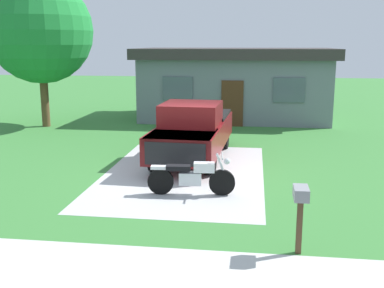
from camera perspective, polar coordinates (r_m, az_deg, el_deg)
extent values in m
plane|color=#3A7D37|center=(13.79, -0.97, -3.62)|extent=(80.00, 80.00, 0.00)
cube|color=#BABABA|center=(13.79, -0.97, -3.60)|extent=(4.62, 7.44, 0.01)
cube|color=beige|center=(8.29, -7.38, -14.86)|extent=(36.00, 1.80, 0.01)
cylinder|color=black|center=(11.81, 3.67, -4.70)|extent=(0.67, 0.17, 0.66)
cylinder|color=black|center=(11.90, -3.83, -4.58)|extent=(0.67, 0.17, 0.66)
cube|color=silver|center=(11.80, -0.22, -4.23)|extent=(0.58, 0.30, 0.32)
cube|color=silver|center=(11.71, 1.50, -2.85)|extent=(0.54, 0.30, 0.24)
cube|color=black|center=(11.75, -1.68, -2.90)|extent=(0.62, 0.33, 0.12)
cube|color=silver|center=(11.80, -3.86, -2.86)|extent=(0.49, 0.24, 0.08)
cylinder|color=silver|center=(11.71, 3.70, -2.97)|extent=(0.33, 0.09, 0.77)
cylinder|color=silver|center=(11.63, 3.72, -1.45)|extent=(0.09, 0.70, 0.04)
sphere|color=silver|center=(11.67, 4.30, -2.12)|extent=(0.16, 0.16, 0.16)
cylinder|color=black|center=(13.63, 2.21, -1.99)|extent=(0.34, 0.85, 0.84)
cylinder|color=black|center=(13.95, -4.48, -1.69)|extent=(0.34, 0.85, 0.84)
cylinder|color=black|center=(17.01, 3.91, 0.86)|extent=(0.34, 0.85, 0.84)
cylinder|color=black|center=(17.27, -1.51, 1.06)|extent=(0.34, 0.85, 0.84)
cube|color=maroon|center=(15.41, 0.16, 1.13)|extent=(2.27, 5.69, 0.80)
cube|color=maroon|center=(13.57, -1.23, 0.90)|extent=(1.99, 1.99, 0.20)
cube|color=maroon|center=(14.89, -0.11, 3.67)|extent=(1.89, 1.99, 0.70)
cube|color=#3F4C56|center=(14.13, -0.70, 2.80)|extent=(1.71, 0.24, 0.60)
cube|color=black|center=(16.87, 1.11, 2.96)|extent=(2.02, 2.49, 0.50)
cube|color=black|center=(12.74, -2.07, -1.23)|extent=(1.70, 0.18, 0.64)
cube|color=#4C3823|center=(8.78, 12.95, -9.57)|extent=(0.10, 0.10, 1.10)
cube|color=gray|center=(8.58, 13.14, -5.85)|extent=(0.26, 0.48, 0.22)
cylinder|color=brown|center=(22.43, -17.51, 5.43)|extent=(0.36, 0.36, 2.66)
sphere|color=#208337|center=(22.30, -18.01, 12.98)|extent=(4.63, 4.63, 4.63)
cube|color=slate|center=(23.95, 5.24, 6.75)|extent=(9.00, 5.00, 3.00)
cube|color=#383333|center=(23.85, 5.32, 10.94)|extent=(9.60, 5.60, 0.50)
cube|color=#4C2D19|center=(21.49, 4.92, 4.92)|extent=(1.00, 0.08, 2.10)
cube|color=#4C5966|center=(21.68, -1.76, 6.76)|extent=(1.40, 0.06, 1.10)
cube|color=#4C5966|center=(21.45, 11.73, 6.45)|extent=(1.40, 0.06, 1.10)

